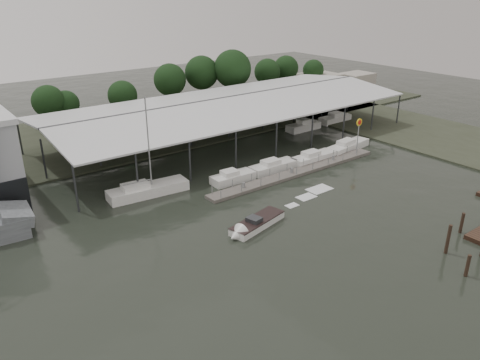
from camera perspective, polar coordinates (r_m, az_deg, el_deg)
ground at (r=46.68m, az=2.17°, el=-7.07°), size 200.00×200.00×0.00m
land_strip_far at (r=80.92m, az=-17.18°, el=5.11°), size 140.00×30.00×0.30m
land_strip_east at (r=85.23m, az=21.70°, el=5.37°), size 20.00×60.00×0.30m
covered_boat_shed at (r=75.04m, az=-1.39°, el=9.57°), size 58.24×24.00×6.96m
floating_dock at (r=62.43m, az=6.96°, el=0.94°), size 28.00×2.00×1.40m
shell_fuel_sign at (r=69.78m, az=14.26°, el=5.99°), size 1.10×0.18×5.55m
distant_commercial_buildings at (r=115.89m, az=10.87°, el=11.70°), size 22.00×8.00×4.00m
white_sailboat at (r=56.62m, az=-11.28°, el=-1.21°), size 9.82×3.49×12.03m
speedboat_underway at (r=48.16m, az=1.67°, el=-5.53°), size 18.36×5.87×2.00m
moored_cruiser_0 at (r=59.27m, az=-0.93°, el=0.33°), size 5.84×2.40×1.70m
moored_cruiser_1 at (r=63.02m, az=4.04°, el=1.67°), size 7.01×2.26×1.70m
moored_cruiser_2 at (r=66.94m, az=8.89°, el=2.73°), size 7.18×2.25×1.70m
moored_cruiser_3 at (r=72.81m, az=12.98°, el=4.06°), size 8.70×3.28×1.70m
horizon_tree_line at (r=96.00m, az=-3.95°, el=12.45°), size 64.42×11.04×11.34m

